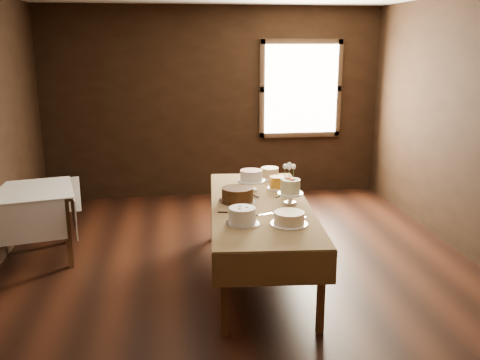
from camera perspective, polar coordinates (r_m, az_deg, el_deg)
name	(u,v)px	position (r m, az deg, el deg)	size (l,w,h in m)	color
floor	(243,276)	(5.40, 0.29, -10.35)	(5.00, 6.00, 0.01)	black
wall_back	(214,103)	(7.92, -2.80, 8.26)	(5.00, 0.02, 2.80)	black
wall_front	(351,273)	(2.16, 11.87, -9.81)	(5.00, 0.02, 2.80)	black
window	(301,89)	(8.06, 6.60, 9.72)	(1.10, 0.05, 1.30)	#FFEABF
display_table	(260,209)	(5.19, 2.19, -3.13)	(1.14, 2.50, 0.75)	#492F19
side_table	(27,198)	(6.00, -21.98, -1.85)	(1.10, 1.10, 0.78)	#492F19
cake_speckled	(270,173)	(6.12, 3.23, 0.74)	(0.29, 0.29, 0.12)	white
cake_lattice	(251,181)	(5.60, 1.22, -0.15)	(0.32, 0.32, 0.22)	white
cake_caramel	(277,183)	(5.68, 4.02, -0.33)	(0.21, 0.21, 0.14)	white
cake_chocolate	(238,195)	(5.20, -0.27, -1.64)	(0.44, 0.44, 0.15)	silver
cake_flowers	(290,193)	(5.16, 5.43, -1.36)	(0.27, 0.27, 0.25)	white
cake_swirl	(242,216)	(4.57, 0.24, -3.95)	(0.33, 0.33, 0.15)	silver
cake_cream	(289,219)	(4.59, 5.32, -4.18)	(0.34, 0.34, 0.11)	white
cake_server_a	(265,214)	(4.85, 2.75, -3.69)	(0.24, 0.03, 0.01)	silver
cake_server_b	(299,215)	(4.84, 6.38, -3.81)	(0.24, 0.03, 0.01)	silver
cake_server_c	(250,194)	(5.49, 1.09, -1.47)	(0.24, 0.03, 0.01)	silver
cake_server_d	(285,194)	(5.50, 4.88, -1.50)	(0.24, 0.03, 0.01)	silver
cake_server_e	(235,213)	(4.88, -0.50, -3.56)	(0.24, 0.03, 0.01)	silver
flower_vase	(289,189)	(5.45, 5.29, -1.02)	(0.12, 0.12, 0.12)	#2D2823
flower_bouquet	(289,172)	(5.41, 5.33, 0.83)	(0.14, 0.14, 0.20)	white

